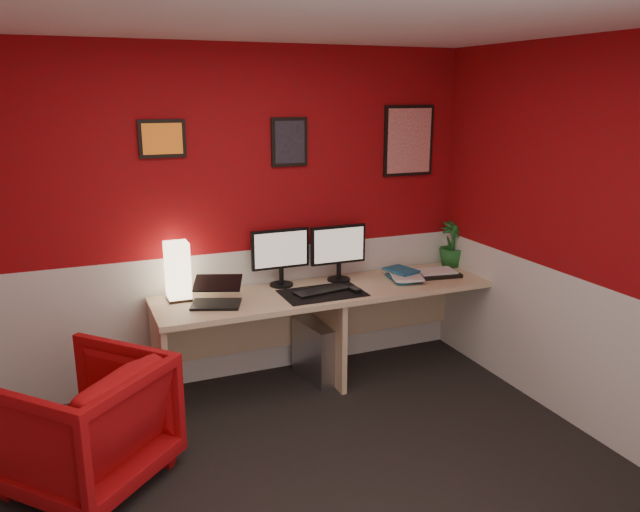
{
  "coord_description": "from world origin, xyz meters",
  "views": [
    {
      "loc": [
        -1.01,
        -2.69,
        2.16
      ],
      "look_at": [
        0.6,
        1.21,
        1.05
      ],
      "focal_mm": 35.06,
      "sensor_mm": 36.0,
      "label": 1
    }
  ],
  "objects": [
    {
      "name": "laptop",
      "position": [
        -0.11,
        1.36,
        0.84
      ],
      "size": [
        0.39,
        0.33,
        0.22
      ],
      "primitive_type": "cube",
      "rotation": [
        0.0,
        0.0,
        -0.37
      ],
      "color": "black",
      "rests_on": "desk"
    },
    {
      "name": "monitor_left",
      "position": [
        0.45,
        1.62,
        1.02
      ],
      "size": [
        0.45,
        0.06,
        0.58
      ],
      "primitive_type": "cube",
      "color": "black",
      "rests_on": "desk"
    },
    {
      "name": "art_left",
      "position": [
        -0.35,
        1.74,
        1.85
      ],
      "size": [
        0.32,
        0.02,
        0.26
      ],
      "primitive_type": "cube",
      "color": "orange",
      "rests_on": "wall_back"
    },
    {
      "name": "ceiling",
      "position": [
        0.0,
        0.0,
        2.5
      ],
      "size": [
        4.0,
        3.5,
        0.01
      ],
      "primitive_type": "cube",
      "color": "white",
      "rests_on": "ground"
    },
    {
      "name": "desk",
      "position": [
        0.76,
        1.41,
        0.36
      ],
      "size": [
        2.6,
        0.65,
        0.73
      ],
      "primitive_type": "cube",
      "color": "#D1B186",
      "rests_on": "ground"
    },
    {
      "name": "desk_mat",
      "position": [
        0.67,
        1.33,
        0.73
      ],
      "size": [
        0.6,
        0.38,
        0.01
      ],
      "primitive_type": "cube",
      "color": "black",
      "rests_on": "desk"
    },
    {
      "name": "zen_tray",
      "position": [
        1.7,
        1.41,
        0.74
      ],
      "size": [
        0.38,
        0.3,
        0.03
      ],
      "primitive_type": "cube",
      "rotation": [
        0.0,
        0.0,
        -0.15
      ],
      "color": "black",
      "rests_on": "desk"
    },
    {
      "name": "mouse",
      "position": [
        0.9,
        1.25,
        0.75
      ],
      "size": [
        0.07,
        0.11,
        0.03
      ],
      "primitive_type": "cube",
      "rotation": [
        0.0,
        0.0,
        0.11
      ],
      "color": "black",
      "rests_on": "desk_mat"
    },
    {
      "name": "art_right",
      "position": [
        1.59,
        1.74,
        1.78
      ],
      "size": [
        0.44,
        0.02,
        0.56
      ],
      "primitive_type": "cube",
      "color": "red",
      "rests_on": "wall_back"
    },
    {
      "name": "pc_tower",
      "position": [
        0.68,
        1.45,
        0.23
      ],
      "size": [
        0.27,
        0.48,
        0.45
      ],
      "primitive_type": "cube",
      "rotation": [
        0.0,
        0.0,
        0.16
      ],
      "color": "#99999E",
      "rests_on": "ground"
    },
    {
      "name": "book_top",
      "position": [
        1.31,
        1.42,
        0.79
      ],
      "size": [
        0.25,
        0.29,
        0.02
      ],
      "primitive_type": "imported",
      "rotation": [
        0.0,
        0.0,
        0.26
      ],
      "color": "#1C5E84",
      "rests_on": "book_middle"
    },
    {
      "name": "book_bottom",
      "position": [
        1.29,
        1.41,
        0.74
      ],
      "size": [
        0.25,
        0.31,
        0.03
      ],
      "primitive_type": "imported",
      "rotation": [
        0.0,
        0.0,
        -0.13
      ],
      "color": "#1C5E84",
      "rests_on": "desk"
    },
    {
      "name": "potted_plant",
      "position": [
        1.97,
        1.6,
        0.92
      ],
      "size": [
        0.26,
        0.26,
        0.38
      ],
      "primitive_type": "imported",
      "rotation": [
        0.0,
        0.0,
        -0.26
      ],
      "color": "#19591E",
      "rests_on": "desk"
    },
    {
      "name": "wall_back",
      "position": [
        0.0,
        1.75,
        1.25
      ],
      "size": [
        4.0,
        0.01,
        2.5
      ],
      "primitive_type": "cube",
      "color": "#9B080D",
      "rests_on": "ground"
    },
    {
      "name": "wall_right",
      "position": [
        2.0,
        0.0,
        1.25
      ],
      "size": [
        0.01,
        3.5,
        2.5
      ],
      "primitive_type": "cube",
      "color": "#9B080D",
      "rests_on": "ground"
    },
    {
      "name": "art_center",
      "position": [
        0.57,
        1.74,
        1.8
      ],
      "size": [
        0.28,
        0.02,
        0.36
      ],
      "primitive_type": "cube",
      "color": "black",
      "rests_on": "wall_back"
    },
    {
      "name": "wainscot_back",
      "position": [
        0.0,
        1.75,
        0.5
      ],
      "size": [
        4.0,
        0.01,
        1.0
      ],
      "primitive_type": "cube",
      "color": "silver",
      "rests_on": "ground"
    },
    {
      "name": "book_middle",
      "position": [
        1.29,
        1.41,
        0.77
      ],
      "size": [
        0.32,
        0.37,
        0.02
      ],
      "primitive_type": "imported",
      "rotation": [
        0.0,
        0.0,
        -0.32
      ],
      "color": "silver",
      "rests_on": "book_bottom"
    },
    {
      "name": "wall_front",
      "position": [
        0.0,
        -1.75,
        1.25
      ],
      "size": [
        4.0,
        0.01,
        2.5
      ],
      "primitive_type": "cube",
      "color": "#9B080D",
      "rests_on": "ground"
    },
    {
      "name": "shoji_lamp",
      "position": [
        -0.33,
        1.58,
        0.93
      ],
      "size": [
        0.16,
        0.16,
        0.4
      ],
      "primitive_type": "cube",
      "color": "#FFE5B2",
      "rests_on": "desk"
    },
    {
      "name": "wainscot_right",
      "position": [
        2.0,
        0.0,
        0.5
      ],
      "size": [
        0.01,
        3.5,
        1.0
      ],
      "primitive_type": "cube",
      "color": "silver",
      "rests_on": "ground"
    },
    {
      "name": "monitor_right",
      "position": [
        0.91,
        1.58,
        1.02
      ],
      "size": [
        0.45,
        0.06,
        0.58
      ],
      "primitive_type": "cube",
      "color": "black",
      "rests_on": "desk"
    },
    {
      "name": "keyboard",
      "position": [
        0.67,
        1.34,
        0.74
      ],
      "size": [
        0.44,
        0.21,
        0.02
      ],
      "primitive_type": "cube",
      "rotation": [
        0.0,
        0.0,
        0.18
      ],
      "color": "black",
      "rests_on": "desk_mat"
    },
    {
      "name": "armchair",
      "position": [
        -1.04,
        0.71,
        0.37
      ],
      "size": [
        1.13,
        1.13,
        0.74
      ],
      "primitive_type": "imported",
      "rotation": [
        0.0,
        0.0,
        3.89
      ],
      "color": "#BC080B",
      "rests_on": "ground"
    },
    {
      "name": "ground",
      "position": [
        0.0,
        0.0,
        0.0
      ],
      "size": [
        4.0,
        3.5,
        0.01
      ],
      "primitive_type": "cube",
      "color": "black",
      "rests_on": "ground"
    }
  ]
}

